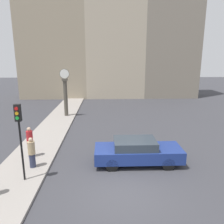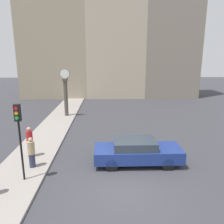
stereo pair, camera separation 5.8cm
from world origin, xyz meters
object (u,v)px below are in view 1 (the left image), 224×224
Objects in this scene: pedestrian_red_top at (30,142)px; sedan_car at (137,151)px; pedestrian_tan_coat at (32,153)px; traffic_light_near at (19,127)px; street_clock at (65,94)px.

sedan_car is at bearing -7.50° from pedestrian_red_top.
traffic_light_near is at bearing -90.03° from pedestrian_tan_coat.
traffic_light_near is at bearing -163.05° from sedan_car.
street_clock reaches higher than pedestrian_tan_coat.
pedestrian_red_top is at bearing 101.07° from traffic_light_near.
pedestrian_tan_coat is at bearing -89.88° from street_clock.
traffic_light_near reaches higher than sedan_car.
sedan_car is 11.75m from street_clock.
pedestrian_red_top reaches higher than sedan_car.
sedan_car is 5.57m from pedestrian_tan_coat.
street_clock is at bearing 118.61° from sedan_car.
street_clock is 10.76m from pedestrian_tan_coat.
traffic_light_near is at bearing -89.90° from street_clock.
street_clock is 2.57× the size of pedestrian_red_top.
street_clock is 2.82× the size of pedestrian_tan_coat.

